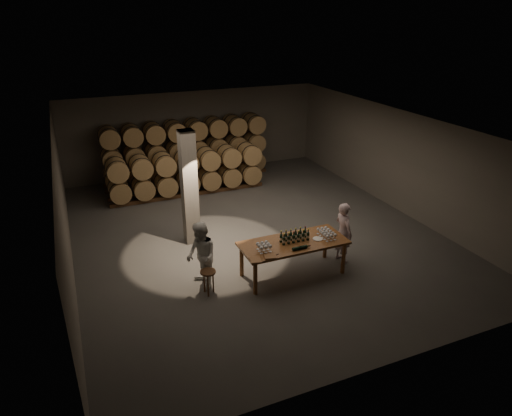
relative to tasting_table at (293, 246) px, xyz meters
name	(u,v)px	position (x,y,z in m)	size (l,w,h in m)	color
room	(189,188)	(-1.80, 2.70, 0.80)	(12.00, 12.00, 12.00)	#4F4D4A
tasting_table	(293,246)	(0.00, 0.00, 0.00)	(2.60, 1.10, 0.90)	brown
barrel_stack_back	(186,149)	(-0.57, 7.70, 0.40)	(6.26, 0.95, 2.31)	brown
barrel_stack_front	(187,171)	(-0.96, 6.30, 0.03)	(5.48, 0.95, 1.57)	brown
bottle_cluster	(295,237)	(0.05, 0.04, 0.21)	(0.73, 0.23, 0.30)	black
lying_bottles	(300,248)	(-0.03, -0.39, 0.14)	(0.47, 0.08, 0.08)	black
glass_cluster_left	(264,245)	(-0.83, -0.11, 0.24)	(0.31, 0.31, 0.19)	silver
glass_cluster_right	(327,232)	(0.87, -0.07, 0.23)	(0.30, 0.52, 0.17)	silver
plate	(318,239)	(0.62, -0.09, 0.11)	(0.25, 0.25, 0.01)	white
notebook_near	(270,257)	(-0.82, -0.45, 0.12)	(0.27, 0.22, 0.03)	brown
notebook_corner	(255,260)	(-1.18, -0.44, 0.12)	(0.24, 0.31, 0.03)	brown
pen	(276,255)	(-0.65, -0.42, 0.11)	(0.01, 0.01, 0.15)	black
stool	(208,275)	(-2.16, 0.00, -0.31)	(0.36, 0.36, 0.60)	brown
person_man	(343,232)	(1.49, 0.12, 0.01)	(0.59, 0.39, 1.62)	beige
person_woman	(201,256)	(-2.21, 0.33, 0.03)	(0.80, 0.62, 1.65)	silver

